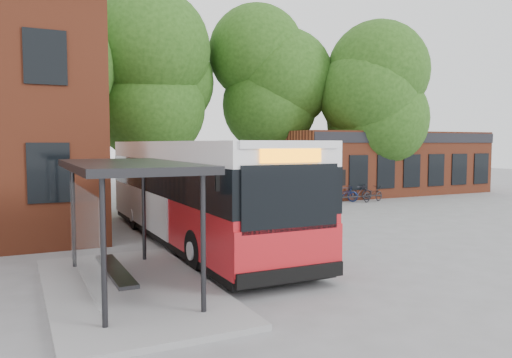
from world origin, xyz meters
name	(u,v)px	position (x,y,z in m)	size (l,w,h in m)	color
ground	(284,260)	(0.00, 0.00, 0.00)	(100.00, 100.00, 0.00)	slate
shop_row	(379,162)	(15.00, 14.00, 2.00)	(14.00, 6.20, 4.00)	brown
bus_shelter	(128,226)	(-4.50, -1.00, 1.45)	(3.60, 7.00, 2.90)	#262629
bike_rail	(344,200)	(9.28, 10.00, 0.19)	(5.20, 0.10, 0.38)	#262629
tree_0	(27,99)	(-6.00, 16.00, 5.50)	(7.92, 7.92, 11.00)	#1F4412
tree_1	(158,110)	(1.00, 17.00, 5.20)	(7.92, 7.92, 10.40)	#1F4412
tree_2	(271,108)	(8.00, 16.00, 5.50)	(7.92, 7.92, 11.00)	#1F4412
tree_3	(375,120)	(13.00, 12.00, 4.64)	(7.04, 7.04, 9.28)	#1F4412
city_bus	(193,192)	(-1.38, 3.75, 1.67)	(2.80, 13.15, 3.34)	red
bicycle_1	(320,198)	(7.13, 9.00, 0.50)	(0.47, 1.68, 1.01)	black
bicycle_2	(320,196)	(7.83, 10.10, 0.46)	(0.62, 1.77, 0.93)	black
bicycle_4	(343,194)	(9.75, 10.71, 0.44)	(0.58, 1.68, 0.88)	#0C1A4B
bicycle_5	(344,193)	(9.95, 10.91, 0.47)	(0.44, 1.56, 0.94)	#272730
bicycle_6	(373,194)	(11.31, 10.07, 0.44)	(0.58, 1.66, 0.87)	black
bicycle_7	(359,192)	(11.00, 10.93, 0.48)	(0.45, 1.60, 0.96)	black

